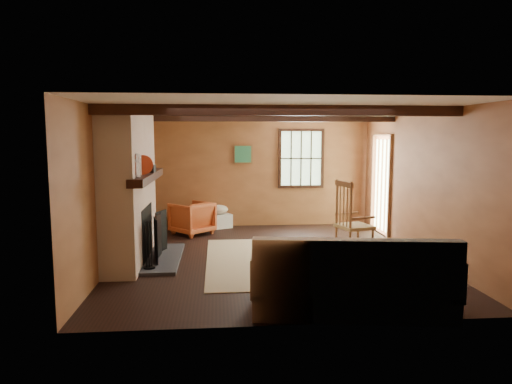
{
  "coord_description": "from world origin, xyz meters",
  "views": [
    {
      "loc": [
        -0.87,
        -7.31,
        1.98
      ],
      "look_at": [
        -0.21,
        0.4,
        1.04
      ],
      "focal_mm": 32.0,
      "sensor_mm": 36.0,
      "label": 1
    }
  ],
  "objects": [
    {
      "name": "rug",
      "position": [
        0.2,
        -0.2,
        0.0
      ],
      "size": [
        2.5,
        3.0,
        0.01
      ],
      "primitive_type": "cube",
      "color": "tan",
      "rests_on": "ground"
    },
    {
      "name": "ground",
      "position": [
        0.0,
        0.0,
        0.0
      ],
      "size": [
        5.5,
        5.5,
        0.0
      ],
      "primitive_type": "plane",
      "color": "black",
      "rests_on": "ground"
    },
    {
      "name": "sofa",
      "position": [
        0.65,
        -2.39,
        0.32
      ],
      "size": [
        2.36,
        1.3,
        0.91
      ],
      "rotation": [
        0.0,
        0.0,
        -0.14
      ],
      "color": "beige",
      "rests_on": "ground"
    },
    {
      "name": "laundry_basket",
      "position": [
        -0.84,
        2.55,
        0.15
      ],
      "size": [
        0.61,
        0.55,
        0.3
      ],
      "primitive_type": "cube",
      "rotation": [
        0.0,
        0.0,
        0.41
      ],
      "color": "white",
      "rests_on": "ground"
    },
    {
      "name": "armchair",
      "position": [
        -1.39,
        1.93,
        0.33
      ],
      "size": [
        1.02,
        1.02,
        0.67
      ],
      "primitive_type": "imported",
      "rotation": [
        0.0,
        0.0,
        -2.38
      ],
      "color": "#BF6026",
      "rests_on": "ground"
    },
    {
      "name": "firewood_pile",
      "position": [
        -1.86,
        2.6,
        0.12
      ],
      "size": [
        0.68,
        0.12,
        0.25
      ],
      "color": "brown",
      "rests_on": "ground"
    },
    {
      "name": "basket_pillow",
      "position": [
        -0.84,
        2.55,
        0.4
      ],
      "size": [
        0.5,
        0.45,
        0.2
      ],
      "primitive_type": "ellipsoid",
      "rotation": [
        0.0,
        0.0,
        0.36
      ],
      "color": "beige",
      "rests_on": "laundry_basket"
    },
    {
      "name": "room_envelope",
      "position": [
        0.22,
        0.26,
        1.63
      ],
      "size": [
        5.02,
        5.52,
        2.44
      ],
      "color": "#A4623A",
      "rests_on": "ground"
    },
    {
      "name": "fireplace",
      "position": [
        -2.23,
        -0.0,
        1.1
      ],
      "size": [
        1.02,
        2.3,
        2.4
      ],
      "color": "#AC5E42",
      "rests_on": "ground"
    },
    {
      "name": "rocking_chair",
      "position": [
        1.37,
        0.02,
        0.53
      ],
      "size": [
        1.01,
        0.71,
        1.27
      ],
      "rotation": [
        0.0,
        0.0,
        1.85
      ],
      "color": "#A67B50",
      "rests_on": "ground"
    }
  ]
}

